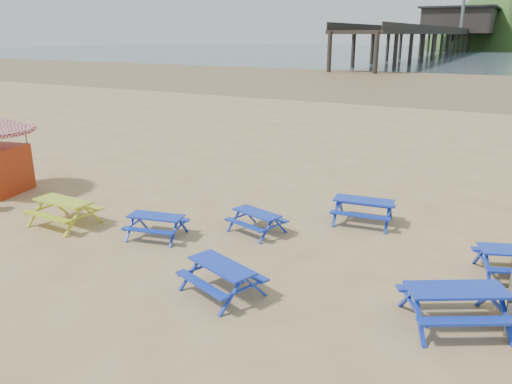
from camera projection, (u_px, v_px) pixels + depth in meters
The scene contains 10 objects.
ground at pixel (246, 241), 14.37m from camera, with size 400.00×400.00×0.00m, color tan.
wet_sand at pixel (468, 83), 60.51m from camera, with size 400.00×400.00×0.00m, color olive.
sea at pixel (511, 53), 156.99m from camera, with size 400.00×400.00×0.00m, color #4C5F6C.
picnic_table_blue_a at pixel (257, 222), 14.94m from camera, with size 1.81×1.60×0.64m.
picnic_table_blue_b at pixel (363, 211), 15.67m from camera, with size 2.00×1.69×0.77m.
picnic_table_blue_d at pixel (157, 226), 14.58m from camera, with size 1.84×1.61×0.67m.
picnic_table_blue_e at pixel (222, 279), 11.38m from camera, with size 2.09×1.89×0.72m.
picnic_table_blue_f at pixel (455, 307), 10.12m from camera, with size 2.50×2.36×0.83m.
picnic_table_yellow at pixel (64, 213), 15.50m from camera, with size 1.97×1.60×0.80m.
pier at pixel (456, 35), 170.39m from camera, with size 24.00×220.00×39.29m.
Camera 1 is at (6.55, -11.54, 5.70)m, focal length 35.00 mm.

